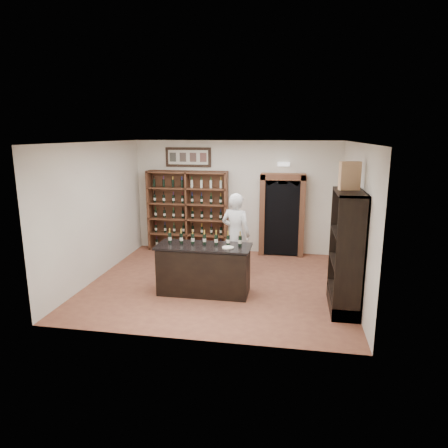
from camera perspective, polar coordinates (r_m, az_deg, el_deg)
The scene contains 21 objects.
floor at distance 8.78m, azimuth -0.70°, elevation -8.37°, with size 5.50×5.50×0.00m, color brown.
ceiling at distance 8.19m, azimuth -0.76°, elevation 11.60°, with size 5.50×5.50×0.00m, color white.
wall_back at distance 10.79m, azimuth 1.72°, elevation 3.88°, with size 5.50×0.04×3.00m, color silver.
wall_left at distance 9.26m, azimuth -17.71°, elevation 1.79°, with size 0.04×5.00×3.00m, color silver.
wall_right at distance 8.31m, azimuth 18.25°, elevation 0.55°, with size 0.04×5.00×3.00m, color silver.
wine_shelf at distance 10.95m, azimuth -5.17°, elevation 1.85°, with size 2.20×0.38×2.20m.
framed_picture at distance 10.91m, azimuth -5.13°, elevation 9.48°, with size 1.25×0.04×0.52m, color black.
arched_doorway at distance 10.58m, azimuth 8.29°, elevation 1.58°, with size 1.17×0.35×2.17m.
emergency_light at distance 10.50m, azimuth 8.53°, elevation 8.45°, with size 0.30×0.10×0.10m, color white.
tasting_counter at distance 8.10m, azimuth -2.89°, elevation -6.52°, with size 1.88×0.78×1.00m.
counter_bottle_0 at distance 8.18m, azimuth -7.75°, elevation -1.94°, with size 0.07×0.07×0.30m.
counter_bottle_1 at distance 8.11m, azimuth -6.13°, elevation -2.02°, with size 0.07×0.07×0.30m.
counter_bottle_2 at distance 8.05m, azimuth -4.48°, elevation -2.10°, with size 0.07×0.07×0.30m.
counter_bottle_3 at distance 7.99m, azimuth -2.81°, elevation -2.18°, with size 0.07×0.07×0.30m.
counter_bottle_4 at distance 7.95m, azimuth -1.12°, elevation -2.26°, with size 0.07×0.07×0.30m.
counter_bottle_5 at distance 7.90m, azimuth 0.59°, elevation -2.34°, with size 0.07×0.07×0.30m.
counter_bottle_6 at distance 7.87m, azimuth 2.31°, elevation -2.41°, with size 0.07×0.07×0.30m.
side_cabinet at distance 7.61m, azimuth 17.11°, elevation -6.30°, with size 0.48×1.20×2.20m.
shopkeeper at distance 9.03m, azimuth 1.70°, elevation -1.49°, with size 0.69×0.45×1.89m, color silver.
plate at distance 7.76m, azimuth 0.57°, elevation -3.37°, with size 0.23×0.23×0.02m, color beige.
wine_crate at distance 7.36m, azimuth 17.52°, elevation 6.58°, with size 0.35×0.15×0.50m, color tan.
Camera 1 is at (1.51, -8.05, 3.17)m, focal length 32.00 mm.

